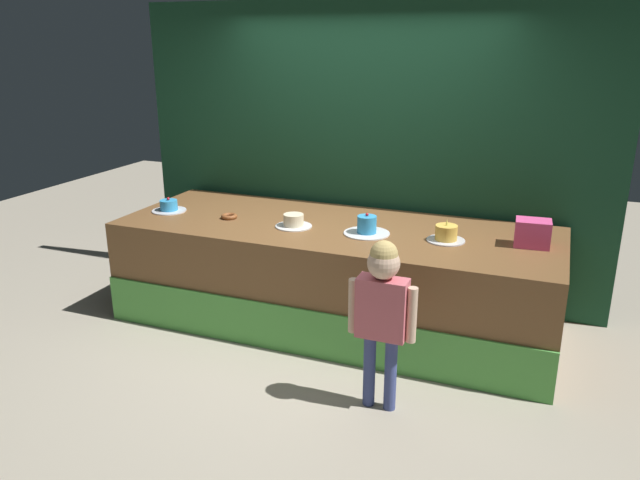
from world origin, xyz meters
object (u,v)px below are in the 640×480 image
Objects in this scene: cake_center_left at (294,221)px; child_figure at (382,303)px; cake_far_left at (169,207)px; cake_center_right at (367,227)px; cake_far_right at (446,234)px; pink_box at (533,233)px; donut at (229,216)px.

child_figure is at bearing -42.77° from cake_center_left.
cake_center_right is (1.81, 0.01, 0.02)m from cake_far_left.
cake_far_left is 0.83× the size of cake_center_right.
cake_center_right reaches higher than cake_far_left.
cake_far_left is 1.04× the size of cake_far_right.
cake_center_right is at bearing -172.29° from pink_box.
pink_box is at bearing 55.06° from child_figure.
child_figure is 3.18× the size of cake_center_right.
cake_far_left is (-3.02, -0.18, -0.06)m from pink_box.
pink_box reaches higher than cake_center_right.
cake_far_left is at bearing -176.65° from pink_box.
cake_far_right is (0.19, 1.03, 0.16)m from child_figure.
donut is 0.46× the size of cake_center_left.
cake_center_left is (-1.02, 0.94, 0.15)m from child_figure.
cake_far_left is (-2.22, 0.96, 0.15)m from child_figure.
child_figure is 2.43m from cake_far_left.
child_figure reaches higher than cake_far_right.
child_figure is at bearing -23.42° from cake_far_left.
cake_center_right is at bearing -175.01° from cake_far_right.
pink_box is at bearing 4.27° from donut.
child_figure reaches higher than cake_center_left.
child_figure is 1.41m from pink_box.
donut is 0.60m from cake_far_left.
donut is at bearing 178.06° from cake_center_left.
child_figure reaches higher than pink_box.
cake_center_right is at bearing 112.86° from child_figure.
child_figure reaches higher than cake_center_right.
donut is 0.46× the size of cake_far_left.
donut is 1.21m from cake_center_right.
cake_far_right reaches higher than cake_far_left.
cake_far_right reaches higher than cake_center_left.
cake_center_right reaches higher than cake_center_left.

